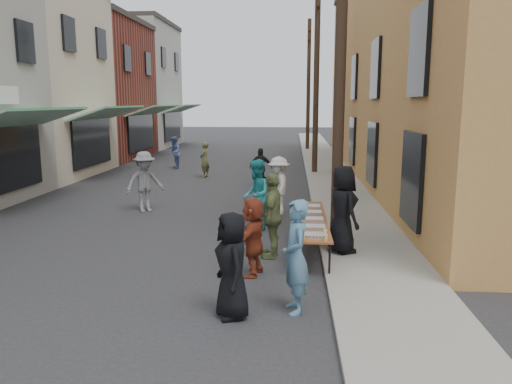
# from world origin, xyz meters

# --- Properties ---
(ground) EXTENTS (120.00, 120.00, 0.00)m
(ground) POSITION_xyz_m (0.00, 0.00, 0.00)
(ground) COLOR #28282B
(ground) RESTS_ON ground
(sidewalk) EXTENTS (2.20, 60.00, 0.10)m
(sidewalk) POSITION_xyz_m (5.00, 15.00, 0.05)
(sidewalk) COLOR gray
(sidewalk) RESTS_ON ground
(storefront_row) EXTENTS (8.00, 37.00, 9.00)m
(storefront_row) POSITION_xyz_m (-10.00, 14.96, 4.12)
(storefront_row) COLOR maroon
(storefront_row) RESTS_ON ground
(building_ochre) EXTENTS (10.00, 28.00, 10.00)m
(building_ochre) POSITION_xyz_m (11.10, 14.00, 5.00)
(building_ochre) COLOR #C48B46
(building_ochre) RESTS_ON ground
(utility_pole_near) EXTENTS (0.26, 0.26, 9.00)m
(utility_pole_near) POSITION_xyz_m (4.30, 3.00, 4.50)
(utility_pole_near) COLOR #2D2116
(utility_pole_near) RESTS_ON ground
(utility_pole_mid) EXTENTS (0.26, 0.26, 9.00)m
(utility_pole_mid) POSITION_xyz_m (4.30, 15.00, 4.50)
(utility_pole_mid) COLOR #2D2116
(utility_pole_mid) RESTS_ON ground
(utility_pole_far) EXTENTS (0.26, 0.26, 9.00)m
(utility_pole_far) POSITION_xyz_m (4.30, 27.00, 4.50)
(utility_pole_far) COLOR #2D2116
(utility_pole_far) RESTS_ON ground
(serving_table) EXTENTS (0.70, 4.00, 0.75)m
(serving_table) POSITION_xyz_m (3.69, 2.40, 0.71)
(serving_table) COLOR brown
(serving_table) RESTS_ON ground
(catering_tray_sausage) EXTENTS (0.50, 0.33, 0.08)m
(catering_tray_sausage) POSITION_xyz_m (3.69, 0.75, 0.79)
(catering_tray_sausage) COLOR maroon
(catering_tray_sausage) RESTS_ON serving_table
(catering_tray_foil_b) EXTENTS (0.50, 0.33, 0.08)m
(catering_tray_foil_b) POSITION_xyz_m (3.69, 1.40, 0.79)
(catering_tray_foil_b) COLOR #B2B2B7
(catering_tray_foil_b) RESTS_ON serving_table
(catering_tray_buns) EXTENTS (0.50, 0.33, 0.08)m
(catering_tray_buns) POSITION_xyz_m (3.69, 2.10, 0.79)
(catering_tray_buns) COLOR tan
(catering_tray_buns) RESTS_ON serving_table
(catering_tray_foil_d) EXTENTS (0.50, 0.33, 0.08)m
(catering_tray_foil_d) POSITION_xyz_m (3.69, 2.80, 0.79)
(catering_tray_foil_d) COLOR #B2B2B7
(catering_tray_foil_d) RESTS_ON serving_table
(catering_tray_buns_end) EXTENTS (0.50, 0.33, 0.08)m
(catering_tray_buns_end) POSITION_xyz_m (3.69, 3.50, 0.79)
(catering_tray_buns_end) COLOR tan
(catering_tray_buns_end) RESTS_ON serving_table
(condiment_jar_a) EXTENTS (0.07, 0.07, 0.08)m
(condiment_jar_a) POSITION_xyz_m (3.47, 0.45, 0.79)
(condiment_jar_a) COLOR #A57F26
(condiment_jar_a) RESTS_ON serving_table
(condiment_jar_b) EXTENTS (0.07, 0.07, 0.08)m
(condiment_jar_b) POSITION_xyz_m (3.47, 0.55, 0.79)
(condiment_jar_b) COLOR #A57F26
(condiment_jar_b) RESTS_ON serving_table
(condiment_jar_c) EXTENTS (0.07, 0.07, 0.08)m
(condiment_jar_c) POSITION_xyz_m (3.47, 0.65, 0.79)
(condiment_jar_c) COLOR #A57F26
(condiment_jar_c) RESTS_ON serving_table
(cup_stack) EXTENTS (0.08, 0.08, 0.12)m
(cup_stack) POSITION_xyz_m (3.89, 0.50, 0.81)
(cup_stack) COLOR tan
(cup_stack) RESTS_ON serving_table
(guest_front_a) EXTENTS (0.83, 0.98, 1.71)m
(guest_front_a) POSITION_xyz_m (2.31, -1.36, 0.86)
(guest_front_a) COLOR black
(guest_front_a) RESTS_ON ground
(guest_front_b) EXTENTS (0.58, 0.76, 1.86)m
(guest_front_b) POSITION_xyz_m (3.31, -1.09, 0.93)
(guest_front_b) COLOR teal
(guest_front_b) RESTS_ON ground
(guest_front_c) EXTENTS (0.77, 0.96, 1.90)m
(guest_front_c) POSITION_xyz_m (2.30, 4.15, 0.95)
(guest_front_c) COLOR teal
(guest_front_c) RESTS_ON ground
(guest_front_d) EXTENTS (0.76, 1.20, 1.77)m
(guest_front_d) POSITION_xyz_m (2.84, 6.08, 0.88)
(guest_front_d) COLOR white
(guest_front_d) RESTS_ON ground
(guest_front_e) EXTENTS (0.61, 1.15, 1.87)m
(guest_front_e) POSITION_xyz_m (2.82, 1.79, 0.94)
(guest_front_e) COLOR #5E6B3E
(guest_front_e) RESTS_ON ground
(guest_queue_back) EXTENTS (0.82, 1.52, 1.57)m
(guest_queue_back) POSITION_xyz_m (2.48, 0.61, 0.78)
(guest_queue_back) COLOR maroon
(guest_queue_back) RESTS_ON ground
(server) EXTENTS (0.94, 1.11, 1.92)m
(server) POSITION_xyz_m (4.35, 1.98, 1.06)
(server) COLOR black
(server) RESTS_ON sidewalk
(passerby_left) EXTENTS (1.39, 1.31, 1.88)m
(passerby_left) POSITION_xyz_m (-1.33, 6.18, 0.94)
(passerby_left) COLOR slate
(passerby_left) RESTS_ON ground
(passerby_mid) EXTENTS (0.93, 0.42, 1.56)m
(passerby_mid) POSITION_xyz_m (1.97, 11.12, 0.78)
(passerby_mid) COLOR black
(passerby_mid) RESTS_ON ground
(passerby_right) EXTENTS (0.52, 0.67, 1.62)m
(passerby_right) POSITION_xyz_m (-0.72, 13.41, 0.81)
(passerby_right) COLOR brown
(passerby_right) RESTS_ON ground
(passerby_far) EXTENTS (0.76, 0.90, 1.66)m
(passerby_far) POSITION_xyz_m (-2.81, 16.28, 0.83)
(passerby_far) COLOR #51659E
(passerby_far) RESTS_ON ground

